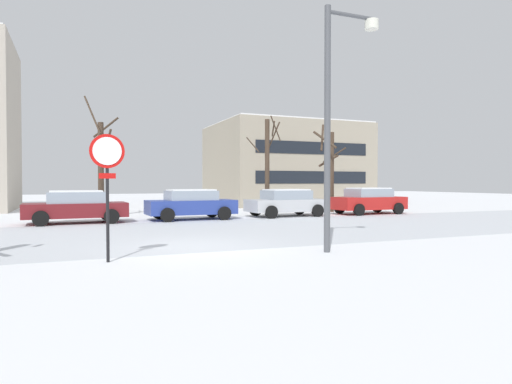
% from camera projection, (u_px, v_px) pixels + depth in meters
% --- Properties ---
extents(ground_plane, '(120.00, 120.00, 0.00)m').
position_uv_depth(ground_plane, '(194.00, 247.00, 12.14)').
color(ground_plane, white).
extents(road_surface, '(80.00, 9.07, 0.00)m').
position_uv_depth(road_surface, '(168.00, 233.00, 15.40)').
color(road_surface, silver).
rests_on(road_surface, ground).
extents(stop_sign, '(0.76, 0.17, 2.85)m').
position_uv_depth(stop_sign, '(107.00, 172.00, 9.87)').
color(stop_sign, black).
rests_on(stop_sign, ground).
extents(street_lamp, '(1.60, 0.36, 6.22)m').
position_uv_depth(street_lamp, '(336.00, 105.00, 11.31)').
color(street_lamp, '#4C4F54').
rests_on(street_lamp, ground).
extents(parked_car_maroon, '(4.26, 2.15, 1.42)m').
position_uv_depth(parked_car_maroon, '(76.00, 206.00, 19.26)').
color(parked_car_maroon, maroon).
rests_on(parked_car_maroon, ground).
extents(parked_car_blue, '(4.19, 2.14, 1.44)m').
position_uv_depth(parked_car_blue, '(191.00, 204.00, 21.18)').
color(parked_car_blue, '#283D93').
rests_on(parked_car_blue, ground).
extents(parked_car_silver, '(4.14, 2.21, 1.42)m').
position_uv_depth(parked_car_silver, '(286.00, 202.00, 23.18)').
color(parked_car_silver, silver).
rests_on(parked_car_silver, ground).
extents(parked_car_red, '(4.18, 2.09, 1.48)m').
position_uv_depth(parked_car_red, '(369.00, 201.00, 24.96)').
color(parked_car_red, red).
rests_on(parked_car_red, ground).
extents(tree_far_right, '(1.72, 1.73, 6.06)m').
position_uv_depth(tree_far_right, '(101.00, 165.00, 22.29)').
color(tree_far_right, '#423326').
rests_on(tree_far_right, ground).
extents(tree_far_mid, '(1.72, 1.79, 5.40)m').
position_uv_depth(tree_far_mid, '(267.00, 164.00, 24.81)').
color(tree_far_mid, '#423326').
rests_on(tree_far_mid, ground).
extents(tree_far_left, '(2.15, 2.14, 5.33)m').
position_uv_depth(tree_far_left, '(330.00, 167.00, 26.71)').
color(tree_far_left, '#423326').
rests_on(tree_far_left, ground).
extents(building_far_right, '(11.47, 9.49, 6.53)m').
position_uv_depth(building_far_right, '(285.00, 164.00, 36.83)').
color(building_far_right, '#9E937F').
rests_on(building_far_right, ground).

